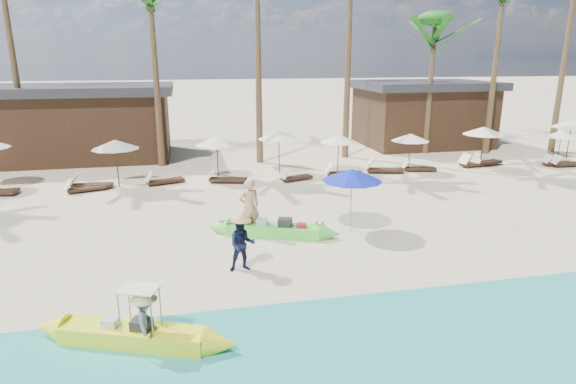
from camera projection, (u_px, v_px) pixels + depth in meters
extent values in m
plane|color=beige|center=(263.00, 263.00, 14.24)|extent=(240.00, 240.00, 0.00)
cube|color=tan|center=(303.00, 365.00, 9.54)|extent=(240.00, 4.50, 0.01)
cube|color=#57E545|center=(273.00, 231.00, 16.36)|extent=(3.22, 1.75, 0.38)
cube|color=white|center=(273.00, 230.00, 16.35)|extent=(2.74, 1.42, 0.17)
cube|color=#262628|center=(285.00, 223.00, 16.22)|extent=(0.55, 0.49, 0.35)
cube|color=silver|center=(262.00, 223.00, 16.39)|extent=(0.44, 0.41, 0.28)
cube|color=red|center=(301.00, 227.00, 16.11)|extent=(0.37, 0.34, 0.22)
cylinder|color=red|center=(245.00, 225.00, 16.51)|extent=(0.22, 0.22, 0.09)
cylinder|color=#262628|center=(237.00, 225.00, 16.45)|extent=(0.20, 0.20, 0.08)
sphere|color=tan|center=(229.00, 223.00, 16.52)|extent=(0.18, 0.18, 0.18)
cylinder|color=#FFFD20|center=(316.00, 227.00, 16.17)|extent=(0.14, 0.14, 0.18)
cylinder|color=#FFFD20|center=(322.00, 227.00, 16.14)|extent=(0.14, 0.14, 0.18)
cube|color=#FFFD20|center=(134.00, 336.00, 10.20)|extent=(3.20, 1.77, 0.38)
cube|color=white|center=(134.00, 335.00, 10.19)|extent=(2.72, 1.44, 0.17)
cube|color=#262628|center=(142.00, 326.00, 10.10)|extent=(0.49, 0.44, 0.30)
cube|color=silver|center=(111.00, 324.00, 10.21)|extent=(0.40, 0.38, 0.26)
cube|color=white|center=(138.00, 289.00, 9.86)|extent=(0.95, 0.81, 0.03)
imported|color=tan|center=(249.00, 207.00, 16.32)|extent=(0.79, 0.60, 1.97)
imported|color=black|center=(242.00, 245.00, 13.57)|extent=(0.77, 0.61, 1.56)
imported|color=gray|center=(145.00, 320.00, 9.87)|extent=(0.41, 0.68, 1.03)
cylinder|color=#99999E|center=(351.00, 201.00, 16.60)|extent=(0.05, 0.05, 2.17)
cone|color=#1323B4|center=(352.00, 175.00, 16.34)|extent=(2.08, 2.08, 0.42)
cylinder|color=#3A2317|center=(117.00, 164.00, 22.36)|extent=(0.05, 0.05, 2.16)
cone|color=white|center=(115.00, 144.00, 22.10)|extent=(2.16, 2.16, 0.43)
cube|color=#3A2317|center=(86.00, 189.00, 21.76)|extent=(1.71, 0.97, 0.11)
cube|color=white|center=(68.00, 184.00, 21.35)|extent=(0.50, 0.61, 0.47)
cube|color=#3A2317|center=(92.00, 185.00, 22.26)|extent=(1.83, 0.72, 0.13)
cube|color=white|center=(74.00, 179.00, 22.07)|extent=(0.45, 0.61, 0.52)
cylinder|color=#3A2317|center=(218.00, 159.00, 23.60)|extent=(0.05, 0.05, 2.10)
cone|color=white|center=(217.00, 141.00, 23.35)|extent=(2.10, 2.10, 0.42)
cube|color=#3A2317|center=(165.00, 181.00, 23.07)|extent=(1.85, 1.08, 0.12)
cube|color=white|center=(149.00, 176.00, 22.61)|extent=(0.55, 0.66, 0.51)
cylinder|color=#3A2317|center=(279.00, 153.00, 24.89)|extent=(0.05, 0.05, 2.19)
cone|color=white|center=(279.00, 135.00, 24.63)|extent=(2.19, 2.19, 0.44)
cube|color=#3A2317|center=(228.00, 180.00, 23.28)|extent=(1.88, 1.01, 0.13)
cube|color=white|center=(212.00, 173.00, 23.23)|extent=(0.53, 0.66, 0.52)
cube|color=#3A2317|center=(297.00, 178.00, 23.72)|extent=(1.67, 1.00, 0.11)
cube|color=white|center=(284.00, 174.00, 23.30)|extent=(0.50, 0.60, 0.47)
cylinder|color=#3A2317|center=(338.00, 155.00, 24.85)|extent=(0.05, 0.05, 2.01)
cone|color=white|center=(339.00, 138.00, 24.62)|extent=(2.01, 2.01, 0.40)
cube|color=#3A2317|center=(345.00, 173.00, 24.52)|extent=(1.86, 0.77, 0.13)
cube|color=white|center=(329.00, 168.00, 24.35)|extent=(0.46, 0.62, 0.53)
cube|color=#3A2317|center=(385.00, 170.00, 25.25)|extent=(1.99, 1.06, 0.13)
cube|color=white|center=(369.00, 163.00, 25.18)|extent=(0.56, 0.70, 0.55)
cylinder|color=#3A2317|center=(409.00, 153.00, 25.36)|extent=(0.05, 0.05, 1.96)
cone|color=white|center=(411.00, 137.00, 25.14)|extent=(1.96, 1.96, 0.39)
cube|color=#3A2317|center=(420.00, 169.00, 25.60)|extent=(1.77, 0.93, 0.12)
cube|color=white|center=(406.00, 163.00, 25.54)|extent=(0.50, 0.62, 0.49)
cylinder|color=#3A2317|center=(482.00, 148.00, 26.18)|extent=(0.06, 0.06, 2.20)
cone|color=white|center=(484.00, 131.00, 25.92)|extent=(2.20, 2.20, 0.44)
cube|color=#3A2317|center=(487.00, 162.00, 27.06)|extent=(1.93, 1.08, 0.13)
cube|color=white|center=(477.00, 158.00, 26.60)|extent=(0.56, 0.69, 0.54)
cube|color=#3A2317|center=(476.00, 164.00, 26.72)|extent=(1.97, 0.93, 0.13)
cube|color=white|center=(465.00, 159.00, 26.32)|extent=(0.52, 0.68, 0.55)
cylinder|color=#3A2317|center=(559.00, 148.00, 27.38)|extent=(0.05, 0.05, 1.81)
cone|color=white|center=(561.00, 134.00, 27.17)|extent=(1.81, 1.81, 0.36)
cube|color=#3A2317|center=(558.00, 163.00, 26.89)|extent=(1.69, 0.70, 0.12)
cube|color=white|center=(547.00, 158.00, 26.74)|extent=(0.42, 0.57, 0.48)
cube|color=#3A2317|center=(567.00, 164.00, 26.68)|extent=(1.71, 0.63, 0.12)
cube|color=white|center=(555.00, 159.00, 26.49)|extent=(0.41, 0.56, 0.49)
cylinder|color=#3A2317|center=(569.00, 140.00, 28.63)|extent=(0.06, 0.06, 2.23)
cone|color=white|center=(572.00, 124.00, 28.37)|extent=(2.23, 2.23, 0.45)
cone|color=brown|center=(14.00, 66.00, 24.81)|extent=(0.40, 0.40, 10.89)
cone|color=brown|center=(156.00, 73.00, 25.61)|extent=(0.40, 0.40, 10.08)
cone|color=brown|center=(258.00, 62.00, 26.33)|extent=(0.40, 0.40, 11.26)
cone|color=brown|center=(349.00, 44.00, 27.50)|extent=(0.40, 0.40, 13.16)
cone|color=brown|center=(430.00, 88.00, 29.42)|extent=(0.40, 0.40, 8.07)
ellipsoid|color=#1D6619|center=(436.00, 18.00, 28.33)|extent=(2.08, 2.08, 0.88)
cone|color=brown|center=(495.00, 67.00, 29.05)|extent=(0.40, 0.40, 10.64)
cone|color=brown|center=(565.00, 53.00, 29.42)|extent=(0.40, 0.40, 12.26)
cube|color=#3A2317|center=(81.00, 126.00, 28.55)|extent=(10.00, 6.00, 3.80)
cube|color=#2D2D33|center=(77.00, 90.00, 27.97)|extent=(10.80, 6.60, 0.50)
cube|color=#3A2317|center=(422.00, 117.00, 33.05)|extent=(8.00, 6.00, 3.80)
cube|color=#2D2D33|center=(424.00, 85.00, 32.46)|extent=(8.80, 6.60, 0.50)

